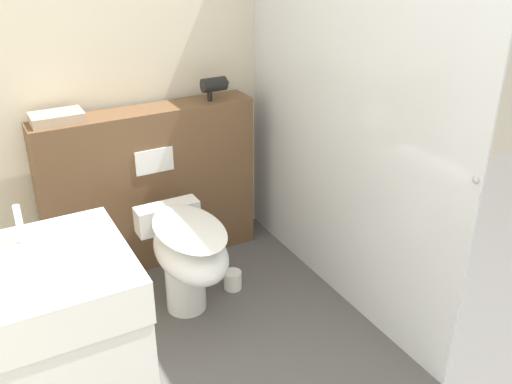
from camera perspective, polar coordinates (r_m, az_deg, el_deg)
The scene contains 8 objects.
wall_back at distance 3.43m, azimuth -7.58°, elevation 14.29°, with size 8.00×0.06×2.50m.
partition_panel at distance 3.42m, azimuth -10.47°, elevation 0.42°, with size 1.26×0.22×0.96m.
shower_glass at distance 2.90m, azimuth 8.54°, elevation 8.35°, with size 0.04×1.81×2.13m.
toilet at distance 2.96m, azimuth -6.91°, elevation -6.11°, with size 0.35×0.65×0.55m.
sink_vanity at distance 2.23m, azimuth -19.58°, elevation -16.85°, with size 0.61×0.56×1.08m.
hair_drier at distance 3.33m, azimuth -4.09°, elevation 10.65°, with size 0.17×0.08×0.13m.
folded_towel at distance 3.14m, azimuth -19.30°, elevation 7.04°, with size 0.27×0.17×0.05m.
spare_toilet_roll at distance 3.30m, azimuth -2.35°, elevation -8.79°, with size 0.10×0.10×0.11m.
Camera 1 is at (-1.21, -1.22, 1.93)m, focal length 40.00 mm.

